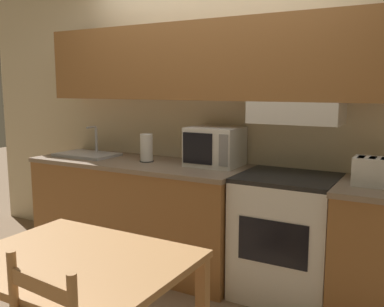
{
  "coord_description": "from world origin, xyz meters",
  "views": [
    {
      "loc": [
        1.54,
        -3.24,
        1.52
      ],
      "look_at": [
        0.05,
        -0.58,
        1.05
      ],
      "focal_mm": 40.0,
      "sensor_mm": 36.0,
      "label": 1
    }
  ],
  "objects": [
    {
      "name": "toaster",
      "position": [
        1.27,
        -0.34,
        0.99
      ],
      "size": [
        0.31,
        0.18,
        0.18
      ],
      "color": "white",
      "rests_on": "lower_counter_right_stub"
    },
    {
      "name": "microwave",
      "position": [
        0.05,
        -0.2,
        1.05
      ],
      "size": [
        0.41,
        0.35,
        0.31
      ],
      "color": "white",
      "rests_on": "lower_counter_main"
    },
    {
      "name": "paper_towel_roll",
      "position": [
        -0.54,
        -0.31,
        1.01
      ],
      "size": [
        0.12,
        0.12,
        0.23
      ],
      "color": "black",
      "rests_on": "lower_counter_main"
    },
    {
      "name": "lower_counter_main",
      "position": [
        -0.62,
        -0.33,
        0.45
      ],
      "size": [
        1.91,
        0.69,
        0.9
      ],
      "color": "#936033",
      "rests_on": "ground_plane"
    },
    {
      "name": "stove_range",
      "position": [
        0.68,
        -0.31,
        0.45
      ],
      "size": [
        0.69,
        0.62,
        0.9
      ],
      "color": "white",
      "rests_on": "ground_plane"
    },
    {
      "name": "sink_basin",
      "position": [
        -1.2,
        -0.33,
        0.92
      ],
      "size": [
        0.55,
        0.35,
        0.27
      ],
      "color": "#B7BABF",
      "rests_on": "lower_counter_main"
    },
    {
      "name": "wall_back",
      "position": [
        0.02,
        -0.06,
        1.48
      ],
      "size": [
        5.53,
        0.38,
        2.55
      ],
      "color": "beige",
      "rests_on": "ground_plane"
    },
    {
      "name": "ground_plane",
      "position": [
        0.0,
        0.0,
        0.0
      ],
      "size": [
        16.0,
        16.0,
        0.0
      ],
      "primitive_type": "plane",
      "color": "#7F664C"
    },
    {
      "name": "dining_table",
      "position": [
        0.12,
        -1.83,
        0.62
      ],
      "size": [
        1.05,
        0.81,
        0.72
      ],
      "color": "#B27F4C",
      "rests_on": "ground_plane"
    },
    {
      "name": "lower_counter_right_stub",
      "position": [
        1.3,
        -0.33,
        0.45
      ],
      "size": [
        0.55,
        0.69,
        0.9
      ],
      "color": "#936033",
      "rests_on": "ground_plane"
    }
  ]
}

